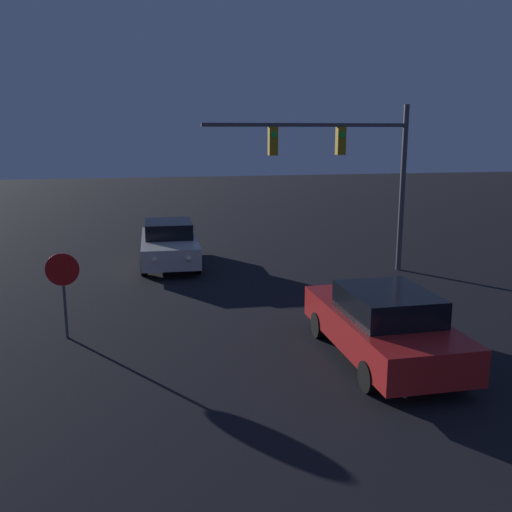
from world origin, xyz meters
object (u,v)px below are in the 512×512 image
car_near (383,324)px  car_far (169,243)px  traffic_signal_mast (350,159)px  stop_sign (63,279)px

car_near → car_far: size_ratio=0.99×
traffic_signal_mast → stop_sign: size_ratio=3.40×
traffic_signal_mast → car_near: bearing=-105.3°
traffic_signal_mast → stop_sign: 10.23m
car_near → traffic_signal_mast: 8.28m
car_far → traffic_signal_mast: 7.12m
car_far → traffic_signal_mast: (5.89, -2.53, 3.10)m
stop_sign → car_near: bearing=-22.0°
car_far → stop_sign: bearing=70.0°
car_far → stop_sign: size_ratio=2.41×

